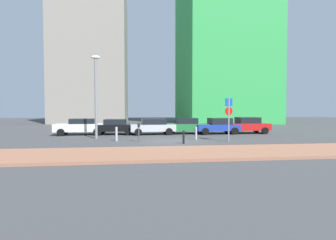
{
  "coord_description": "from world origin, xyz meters",
  "views": [
    {
      "loc": [
        -2.47,
        -17.91,
        2.22
      ],
      "look_at": [
        -0.03,
        2.16,
        1.44
      ],
      "focal_mm": 26.74,
      "sensor_mm": 36.0,
      "label": 1
    }
  ],
  "objects_px": {
    "parked_car_green": "(186,126)",
    "street_lamp": "(96,89)",
    "traffic_bollard_far": "(196,133)",
    "traffic_bollard_near": "(116,134)",
    "parked_car_white": "(81,126)",
    "parked_car_black": "(115,126)",
    "parked_car_blue": "(218,126)",
    "parking_sign_post": "(229,114)",
    "parking_meter": "(139,130)",
    "parked_car_silver": "(153,126)",
    "traffic_bollard_mid": "(184,137)",
    "parked_car_red": "(246,125)"
  },
  "relations": [
    {
      "from": "parking_meter",
      "to": "traffic_bollard_far",
      "type": "distance_m",
      "value": 4.4
    },
    {
      "from": "parked_car_silver",
      "to": "parked_car_green",
      "type": "height_order",
      "value": "parked_car_green"
    },
    {
      "from": "parked_car_green",
      "to": "parking_sign_post",
      "type": "relative_size",
      "value": 1.39
    },
    {
      "from": "parked_car_blue",
      "to": "traffic_bollard_far",
      "type": "relative_size",
      "value": 4.19
    },
    {
      "from": "parked_car_silver",
      "to": "parked_car_red",
      "type": "xyz_separation_m",
      "value": [
        9.02,
        0.01,
        0.03
      ]
    },
    {
      "from": "parked_car_blue",
      "to": "traffic_bollard_far",
      "type": "bearing_deg",
      "value": -125.3
    },
    {
      "from": "traffic_bollard_far",
      "to": "parking_meter",
      "type": "bearing_deg",
      "value": -169.36
    },
    {
      "from": "parking_meter",
      "to": "parked_car_green",
      "type": "bearing_deg",
      "value": 51.87
    },
    {
      "from": "parked_car_black",
      "to": "traffic_bollard_near",
      "type": "height_order",
      "value": "parked_car_black"
    },
    {
      "from": "parked_car_silver",
      "to": "parked_car_red",
      "type": "bearing_deg",
      "value": 0.05
    },
    {
      "from": "parked_car_blue",
      "to": "parked_car_red",
      "type": "xyz_separation_m",
      "value": [
        2.92,
        0.13,
        0.03
      ]
    },
    {
      "from": "parked_car_white",
      "to": "traffic_bollard_far",
      "type": "distance_m",
      "value": 10.69
    },
    {
      "from": "parked_car_blue",
      "to": "street_lamp",
      "type": "distance_m",
      "value": 11.49
    },
    {
      "from": "traffic_bollard_far",
      "to": "traffic_bollard_near",
      "type": "bearing_deg",
      "value": -178.71
    },
    {
      "from": "parked_car_red",
      "to": "traffic_bollard_mid",
      "type": "distance_m",
      "value": 9.91
    },
    {
      "from": "parked_car_silver",
      "to": "parked_car_blue",
      "type": "height_order",
      "value": "parked_car_blue"
    },
    {
      "from": "traffic_bollard_mid",
      "to": "traffic_bollard_far",
      "type": "relative_size",
      "value": 0.89
    },
    {
      "from": "parked_car_green",
      "to": "parking_sign_post",
      "type": "height_order",
      "value": "parking_sign_post"
    },
    {
      "from": "parked_car_silver",
      "to": "parked_car_red",
      "type": "relative_size",
      "value": 0.97
    },
    {
      "from": "parked_car_white",
      "to": "traffic_bollard_near",
      "type": "distance_m",
      "value": 6.21
    },
    {
      "from": "parked_car_silver",
      "to": "traffic_bollard_mid",
      "type": "height_order",
      "value": "parked_car_silver"
    },
    {
      "from": "parked_car_green",
      "to": "parking_meter",
      "type": "distance_m",
      "value": 7.21
    },
    {
      "from": "parked_car_black",
      "to": "traffic_bollard_near",
      "type": "bearing_deg",
      "value": -83.86
    },
    {
      "from": "parked_car_red",
      "to": "traffic_bollard_far",
      "type": "distance_m",
      "value": 7.55
    },
    {
      "from": "traffic_bollard_near",
      "to": "traffic_bollard_far",
      "type": "height_order",
      "value": "traffic_bollard_near"
    },
    {
      "from": "parked_car_white",
      "to": "street_lamp",
      "type": "distance_m",
      "value": 4.79
    },
    {
      "from": "parked_car_green",
      "to": "parking_meter",
      "type": "height_order",
      "value": "parked_car_green"
    },
    {
      "from": "parked_car_green",
      "to": "traffic_bollard_mid",
      "type": "distance_m",
      "value": 7.1
    },
    {
      "from": "parking_meter",
      "to": "parked_car_blue",
      "type": "bearing_deg",
      "value": 35.04
    },
    {
      "from": "parked_car_green",
      "to": "traffic_bollard_near",
      "type": "distance_m",
      "value": 7.85
    },
    {
      "from": "parked_car_silver",
      "to": "traffic_bollard_mid",
      "type": "xyz_separation_m",
      "value": [
        1.65,
        -6.59,
        -0.33
      ]
    },
    {
      "from": "traffic_bollard_near",
      "to": "traffic_bollard_far",
      "type": "distance_m",
      "value": 5.91
    },
    {
      "from": "parked_car_green",
      "to": "parked_car_blue",
      "type": "distance_m",
      "value": 3.01
    },
    {
      "from": "street_lamp",
      "to": "traffic_bollard_far",
      "type": "relative_size",
      "value": 6.63
    },
    {
      "from": "parked_car_white",
      "to": "traffic_bollard_far",
      "type": "relative_size",
      "value": 4.61
    },
    {
      "from": "parked_car_black",
      "to": "parked_car_blue",
      "type": "xyz_separation_m",
      "value": [
        9.57,
        -0.57,
        0.03
      ]
    },
    {
      "from": "parked_car_blue",
      "to": "street_lamp",
      "type": "relative_size",
      "value": 0.63
    },
    {
      "from": "street_lamp",
      "to": "parked_car_black",
      "type": "bearing_deg",
      "value": 69.8
    },
    {
      "from": "parking_sign_post",
      "to": "traffic_bollard_mid",
      "type": "height_order",
      "value": "parking_sign_post"
    },
    {
      "from": "street_lamp",
      "to": "traffic_bollard_far",
      "type": "height_order",
      "value": "street_lamp"
    },
    {
      "from": "parked_car_black",
      "to": "parking_sign_post",
      "type": "xyz_separation_m",
      "value": [
        8.48,
        -6.39,
        1.21
      ]
    },
    {
      "from": "parked_car_green",
      "to": "street_lamp",
      "type": "relative_size",
      "value": 0.66
    },
    {
      "from": "parked_car_red",
      "to": "traffic_bollard_mid",
      "type": "relative_size",
      "value": 4.91
    },
    {
      "from": "traffic_bollard_mid",
      "to": "parked_car_green",
      "type": "bearing_deg",
      "value": 77.92
    },
    {
      "from": "street_lamp",
      "to": "parked_car_white",
      "type": "bearing_deg",
      "value": 120.36
    },
    {
      "from": "parking_sign_post",
      "to": "traffic_bollard_mid",
      "type": "distance_m",
      "value": 3.75
    },
    {
      "from": "parked_car_silver",
      "to": "street_lamp",
      "type": "xyz_separation_m",
      "value": [
        -4.64,
        -2.74,
        3.1
      ]
    },
    {
      "from": "parking_sign_post",
      "to": "parking_meter",
      "type": "height_order",
      "value": "parking_sign_post"
    },
    {
      "from": "parking_sign_post",
      "to": "traffic_bollard_near",
      "type": "xyz_separation_m",
      "value": [
        -7.93,
        1.28,
        -1.44
      ]
    },
    {
      "from": "parked_car_green",
      "to": "street_lamp",
      "type": "distance_m",
      "value": 8.92
    }
  ]
}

